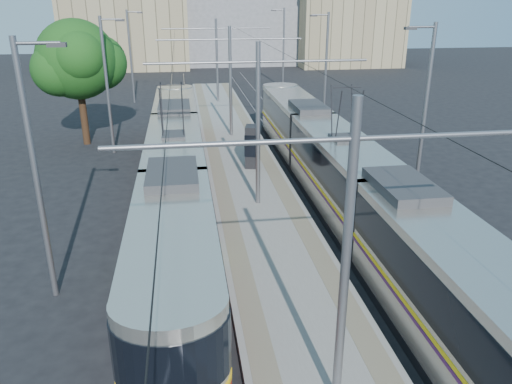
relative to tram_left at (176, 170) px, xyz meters
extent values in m
plane|color=black|center=(3.60, -8.93, -1.71)|extent=(160.00, 160.00, 0.00)
cube|color=gray|center=(3.60, 8.07, -1.56)|extent=(4.00, 50.00, 0.30)
cube|color=gray|center=(2.15, 8.07, -1.40)|extent=(0.70, 50.00, 0.01)
cube|color=gray|center=(5.05, 8.07, -1.40)|extent=(0.70, 50.00, 0.01)
cube|color=gray|center=(-0.72, 8.07, -1.69)|extent=(0.07, 70.00, 0.03)
cube|color=gray|center=(0.72, 8.07, -1.69)|extent=(0.07, 70.00, 0.03)
cube|color=gray|center=(6.48, 8.07, -1.69)|extent=(0.07, 70.00, 0.03)
cube|color=gray|center=(7.92, 8.07, -1.69)|extent=(0.07, 70.00, 0.03)
cube|color=black|center=(0.00, 0.00, -1.51)|extent=(2.30, 27.44, 0.40)
cube|color=#BAB6AA|center=(0.00, 0.00, 0.14)|extent=(2.40, 25.84, 2.90)
cube|color=black|center=(0.00, 0.00, 0.64)|extent=(2.43, 25.84, 1.30)
cube|color=#E7A80C|center=(0.00, 0.00, -0.26)|extent=(2.43, 25.84, 0.12)
cube|color=#AF100A|center=(0.00, 0.00, -0.76)|extent=(2.42, 25.84, 1.10)
cube|color=#2D2D30|center=(0.00, 0.00, 1.74)|extent=(1.68, 3.00, 0.30)
cube|color=black|center=(7.20, -1.63, -1.51)|extent=(2.30, 30.12, 0.40)
cube|color=#B3AEA4|center=(7.20, -1.63, 0.14)|extent=(2.40, 28.52, 2.90)
cube|color=black|center=(7.20, -1.63, 0.64)|extent=(2.43, 28.52, 1.30)
cube|color=yellow|center=(7.20, -1.63, -0.26)|extent=(2.43, 28.52, 0.12)
cube|color=#46164E|center=(7.20, -1.63, -0.41)|extent=(2.43, 28.52, 0.10)
cube|color=#2D2D30|center=(7.20, -1.63, 1.74)|extent=(1.68, 3.00, 0.30)
cylinder|color=slate|center=(3.60, -12.93, 2.09)|extent=(0.20, 0.20, 7.00)
cylinder|color=slate|center=(3.60, -12.93, 4.79)|extent=(9.20, 0.10, 0.10)
cylinder|color=slate|center=(3.60, -0.93, 2.09)|extent=(0.20, 0.20, 7.00)
cylinder|color=slate|center=(3.60, -0.93, 4.79)|extent=(9.20, 0.10, 0.10)
cylinder|color=slate|center=(3.60, 11.07, 2.09)|extent=(0.20, 0.20, 7.00)
cylinder|color=slate|center=(3.60, 11.07, 4.79)|extent=(9.20, 0.10, 0.10)
cylinder|color=slate|center=(3.60, 23.07, 2.09)|extent=(0.20, 0.20, 7.00)
cylinder|color=slate|center=(3.60, 23.07, 4.79)|extent=(9.20, 0.10, 0.10)
cylinder|color=black|center=(0.00, 8.07, 3.84)|extent=(0.02, 70.00, 0.02)
cylinder|color=black|center=(7.20, 8.07, 3.84)|extent=(0.02, 70.00, 0.02)
cylinder|color=slate|center=(-3.90, -6.93, 2.29)|extent=(0.18, 0.18, 8.00)
cube|color=#2D2D30|center=(-2.80, -6.93, 6.04)|extent=(0.50, 0.22, 0.12)
cylinder|color=slate|center=(-3.90, 9.07, 2.29)|extent=(0.18, 0.18, 8.00)
cube|color=#2D2D30|center=(-2.80, 9.07, 6.04)|extent=(0.50, 0.22, 0.12)
cylinder|color=slate|center=(-3.90, 25.07, 2.29)|extent=(0.18, 0.18, 8.00)
cube|color=#2D2D30|center=(-2.80, 25.07, 6.04)|extent=(0.50, 0.22, 0.12)
cylinder|color=slate|center=(11.10, -0.93, 2.29)|extent=(0.18, 0.18, 8.00)
cube|color=#2D2D30|center=(10.00, -0.93, 6.04)|extent=(0.50, 0.22, 0.12)
cylinder|color=slate|center=(11.10, 15.07, 2.29)|extent=(0.18, 0.18, 8.00)
cube|color=#2D2D30|center=(10.00, 15.07, 6.04)|extent=(0.50, 0.22, 0.12)
cylinder|color=slate|center=(11.10, 31.07, 2.29)|extent=(0.18, 0.18, 8.00)
cube|color=#2D2D30|center=(10.00, 31.07, 6.04)|extent=(0.50, 0.22, 0.12)
cube|color=black|center=(4.01, 4.25, -0.27)|extent=(0.80, 1.10, 2.27)
cube|color=black|center=(4.01, 4.25, -0.13)|extent=(0.85, 1.14, 1.18)
cylinder|color=#382314|center=(-5.88, 11.37, -0.08)|extent=(0.45, 0.45, 3.25)
sphere|color=#194212|center=(-5.88, 11.37, 3.67)|extent=(4.88, 4.88, 4.88)
sphere|color=#194212|center=(-4.66, 12.18, 3.37)|extent=(3.45, 3.45, 3.45)
cube|color=tan|center=(-6.40, 51.07, 5.07)|extent=(16.00, 12.00, 13.56)
cube|color=gray|center=(9.60, 55.07, 5.89)|extent=(18.00, 14.00, 15.20)
cube|color=tan|center=(23.60, 49.07, 3.49)|extent=(14.00, 10.00, 10.40)
camera|label=1|loc=(0.49, -21.52, 7.22)|focal=35.00mm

